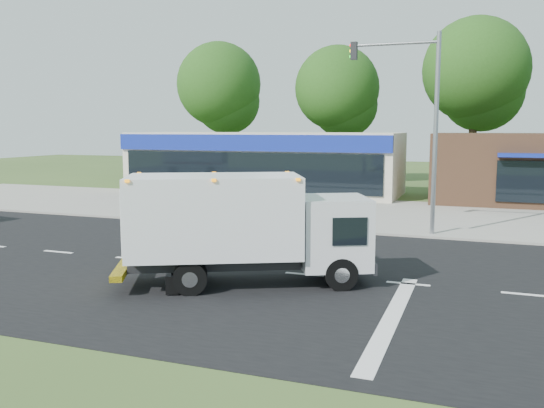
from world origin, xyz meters
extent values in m
plane|color=#385123|center=(0.00, 0.00, 0.00)|extent=(120.00, 120.00, 0.00)
cube|color=black|center=(0.00, 0.00, 0.00)|extent=(60.00, 14.00, 0.02)
cube|color=gray|center=(0.00, 8.20, 0.06)|extent=(60.00, 2.40, 0.12)
cube|color=gray|center=(0.00, 14.00, 0.01)|extent=(60.00, 9.00, 0.02)
cube|color=silver|center=(-9.00, 0.00, 0.02)|extent=(1.20, 0.15, 0.01)
cube|color=silver|center=(-6.00, 0.00, 0.02)|extent=(1.20, 0.15, 0.01)
cube|color=silver|center=(-3.00, 0.00, 0.02)|extent=(1.20, 0.15, 0.01)
cube|color=silver|center=(0.00, 0.00, 0.02)|extent=(1.20, 0.15, 0.01)
cube|color=silver|center=(3.00, 0.00, 0.02)|extent=(1.20, 0.15, 0.01)
cube|color=silver|center=(6.00, 0.00, 0.02)|extent=(1.20, 0.15, 0.01)
cube|color=silver|center=(3.00, -3.00, 0.02)|extent=(0.40, 7.00, 0.01)
cube|color=black|center=(-2.01, -1.91, 0.65)|extent=(4.58, 2.85, 0.32)
cube|color=silver|center=(0.96, -0.48, 1.44)|extent=(2.54, 2.60, 1.95)
cube|color=black|center=(1.75, -0.09, 1.62)|extent=(0.89, 1.65, 0.84)
cube|color=white|center=(-2.01, -1.91, 1.95)|extent=(5.15, 4.02, 2.18)
cube|color=silver|center=(-4.12, -2.92, 1.90)|extent=(0.86, 1.70, 1.76)
cube|color=yellow|center=(-4.27, -3.00, 0.51)|extent=(1.26, 2.15, 0.17)
cube|color=orange|center=(-2.01, -1.91, 3.02)|extent=(5.00, 3.98, 0.07)
cylinder|color=black|center=(0.62, 0.34, 0.45)|extent=(0.92, 0.64, 0.89)
cylinder|color=black|center=(1.38, -1.25, 0.45)|extent=(0.92, 0.64, 0.89)
cylinder|color=black|center=(-3.00, -1.35, 0.45)|extent=(0.92, 0.64, 0.89)
cylinder|color=black|center=(-2.19, -3.03, 0.45)|extent=(0.92, 0.64, 0.89)
imported|color=tan|center=(-5.04, -0.68, 0.90)|extent=(0.78, 0.75, 1.80)
sphere|color=white|center=(-5.04, -0.68, 1.77)|extent=(0.28, 0.28, 0.28)
cube|color=beige|center=(-9.00, 20.00, 2.00)|extent=(18.00, 6.00, 4.00)
cube|color=navy|center=(-9.00, 16.95, 3.40)|extent=(18.00, 0.30, 1.00)
cube|color=black|center=(-9.00, 16.95, 1.60)|extent=(17.00, 0.12, 2.40)
cube|color=#382316|center=(7.00, 20.00, 2.00)|extent=(10.00, 6.00, 4.00)
cube|color=navy|center=(7.00, 16.90, 2.90)|extent=(3.00, 1.20, 0.20)
cube|color=black|center=(7.00, 16.95, 1.50)|extent=(3.00, 0.12, 2.20)
cylinder|color=gray|center=(3.00, 7.60, 4.00)|extent=(0.18, 0.18, 8.00)
cylinder|color=gray|center=(1.30, 7.60, 7.60)|extent=(3.40, 0.12, 0.12)
cube|color=black|center=(-0.30, 7.60, 7.40)|extent=(0.25, 0.25, 0.70)
cylinder|color=#332114|center=(-16.00, 28.00, 3.67)|extent=(0.56, 0.56, 7.35)
sphere|color=#234D16|center=(-16.00, 28.00, 7.88)|extent=(6.93, 6.93, 6.93)
sphere|color=#234D16|center=(-15.50, 28.50, 6.51)|extent=(5.46, 5.46, 5.46)
cylinder|color=#332114|center=(-6.00, 28.00, 3.43)|extent=(0.56, 0.56, 6.86)
sphere|color=#234D16|center=(-6.00, 28.00, 7.35)|extent=(6.47, 6.47, 6.47)
sphere|color=#234D16|center=(-5.50, 28.50, 6.08)|extent=(5.10, 5.10, 5.10)
cylinder|color=#332114|center=(4.00, 28.00, 3.92)|extent=(0.56, 0.56, 7.84)
sphere|color=#234D16|center=(4.00, 28.00, 8.40)|extent=(7.39, 7.39, 7.39)
sphere|color=#234D16|center=(4.50, 28.50, 6.94)|extent=(5.82, 5.82, 5.82)
camera|label=1|loc=(4.81, -15.90, 4.32)|focal=38.00mm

